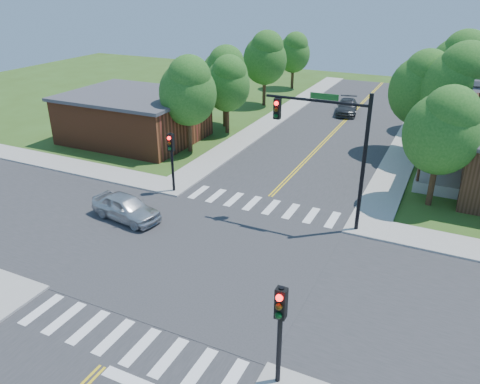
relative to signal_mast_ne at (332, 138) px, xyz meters
The scene contains 24 objects.
ground 8.37m from the signal_mast_ne, 125.00° to the right, with size 100.00×100.00×0.00m, color #334F18.
road_ns 8.36m from the signal_mast_ne, 125.00° to the right, with size 10.00×90.00×0.04m, color #2D2D30.
road_ew 8.36m from the signal_mast_ne, 125.00° to the right, with size 90.00×10.00×0.04m, color #2D2D30.
intersection_patch 8.37m from the signal_mast_ne, 125.00° to the right, with size 10.20×10.20×0.06m, color #2D2D30.
sidewalk_nw 22.73m from the signal_mast_ne, 152.60° to the left, with size 40.00×40.00×0.14m.
crosswalk_north 6.23m from the signal_mast_ne, behind, with size 8.85×2.00×0.01m.
crosswalk_south 13.32m from the signal_mast_ne, 108.36° to the right, with size 8.85×2.00×0.01m.
centerline 8.34m from the signal_mast_ne, 125.00° to the right, with size 0.30×90.00×0.01m.
signal_mast_ne is the anchor object (origin of this frame).
signal_pole_se 11.55m from the signal_mast_ne, 81.44° to the right, with size 0.34×0.42×3.80m.
signal_pole_nw 9.76m from the signal_mast_ne, behind, with size 0.34×0.42×3.80m.
building_nw 19.87m from the signal_mast_ne, 157.21° to the left, with size 10.40×8.40×3.73m.
tree_e_a 6.93m from the signal_mast_ne, 45.29° to the left, with size 4.13×3.92×7.02m.
tree_e_b 13.64m from the signal_mast_ne, 67.58° to the left, with size 4.97×4.72×8.45m.
tree_e_c 21.43m from the signal_mast_ne, 76.83° to the left, with size 4.97×4.72×8.44m.
tree_e_d 30.05m from the signal_mast_ne, 79.88° to the left, with size 3.92×3.72×6.66m.
tree_w_a 14.25m from the signal_mast_ne, 150.94° to the left, with size 4.24×4.03×7.21m.
tree_w_b 19.15m from the signal_mast_ne, 133.20° to the left, with size 4.15×3.94×7.05m.
tree_w_c 25.88m from the signal_mast_ne, 119.94° to the left, with size 4.41×4.19×7.49m.
tree_w_d 34.00m from the signal_mast_ne, 112.59° to the left, with size 3.84×3.65×6.53m.
tree_house 14.06m from the signal_mast_ne, 78.56° to the left, with size 4.51×4.28×7.66m.
tree_bldg 17.26m from the signal_mast_ne, 134.28° to the left, with size 3.85×3.65×6.54m.
car_silver 11.48m from the signal_mast_ne, 157.46° to the right, with size 4.35×2.28×1.41m, color silver.
car_dgrey 23.53m from the signal_mast_ne, 100.96° to the left, with size 2.66×4.89×1.34m, color #313437.
Camera 1 is at (9.34, -16.26, 12.00)m, focal length 35.00 mm.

